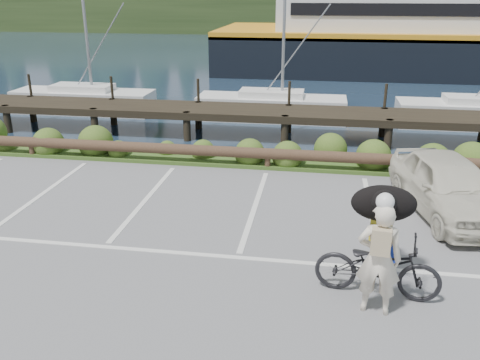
% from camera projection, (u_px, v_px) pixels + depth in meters
% --- Properties ---
extents(ground, '(72.00, 72.00, 0.00)m').
position_uv_depth(ground, '(241.00, 248.00, 9.77)').
color(ground, slate).
extents(harbor_backdrop, '(170.00, 160.00, 30.00)m').
position_uv_depth(harbor_backdrop, '(319.00, 20.00, 82.20)').
color(harbor_backdrop, '#172637').
rests_on(harbor_backdrop, ground).
extents(vegetation_strip, '(34.00, 1.60, 0.10)m').
position_uv_depth(vegetation_strip, '(270.00, 160.00, 14.65)').
color(vegetation_strip, '#3D5B21').
rests_on(vegetation_strip, ground).
extents(log_rail, '(32.00, 0.30, 0.60)m').
position_uv_depth(log_rail, '(267.00, 169.00, 14.02)').
color(log_rail, '#443021').
rests_on(log_rail, ground).
extents(bicycle, '(2.05, 0.93, 1.04)m').
position_uv_depth(bicycle, '(378.00, 266.00, 8.09)').
color(bicycle, black).
rests_on(bicycle, ground).
extents(cyclist, '(0.71, 0.51, 1.81)m').
position_uv_depth(cyclist, '(379.00, 259.00, 7.54)').
color(cyclist, beige).
rests_on(cyclist, ground).
extents(dog, '(0.65, 1.13, 0.62)m').
position_uv_depth(dog, '(384.00, 203.00, 8.37)').
color(dog, black).
rests_on(dog, bicycle).
extents(parked_car, '(2.36, 4.10, 1.31)m').
position_uv_depth(parked_car, '(448.00, 185.00, 11.06)').
color(parked_car, beige).
rests_on(parked_car, ground).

